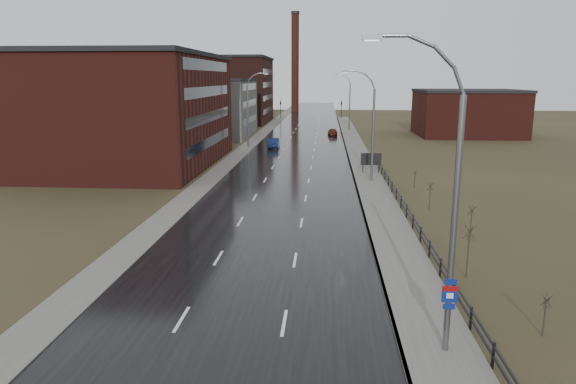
% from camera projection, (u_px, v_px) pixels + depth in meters
% --- Properties ---
extents(ground, '(320.00, 320.00, 0.00)m').
position_uv_depth(ground, '(213.00, 373.00, 18.84)').
color(ground, '#2D2819').
rests_on(ground, ground).
extents(road, '(14.00, 300.00, 0.06)m').
position_uv_depth(road, '(299.00, 150.00, 77.24)').
color(road, black).
rests_on(road, ground).
extents(sidewalk_right, '(3.20, 180.00, 0.18)m').
position_uv_depth(sidewalk_right, '(370.00, 183.00, 52.28)').
color(sidewalk_right, '#595651').
rests_on(sidewalk_right, ground).
extents(curb_right, '(0.16, 180.00, 0.18)m').
position_uv_depth(curb_right, '(355.00, 183.00, 52.38)').
color(curb_right, slate).
rests_on(curb_right, ground).
extents(sidewalk_left, '(2.40, 260.00, 0.12)m').
position_uv_depth(sidewalk_left, '(245.00, 149.00, 77.82)').
color(sidewalk_left, '#595651').
rests_on(sidewalk_left, ground).
extents(warehouse_near, '(22.44, 28.56, 13.50)m').
position_uv_depth(warehouse_near, '(121.00, 110.00, 62.67)').
color(warehouse_near, '#471914').
rests_on(warehouse_near, ground).
extents(warehouse_mid, '(16.32, 20.40, 10.50)m').
position_uv_depth(warehouse_mid, '(207.00, 107.00, 94.91)').
color(warehouse_mid, slate).
rests_on(warehouse_mid, ground).
extents(warehouse_far, '(26.52, 24.48, 15.50)m').
position_uv_depth(warehouse_far, '(215.00, 90.00, 123.92)').
color(warehouse_far, '#331611').
rests_on(warehouse_far, ground).
extents(building_right, '(18.36, 16.32, 8.50)m').
position_uv_depth(building_right, '(467.00, 113.00, 95.57)').
color(building_right, '#471914').
rests_on(building_right, ground).
extents(smokestack, '(2.70, 2.70, 30.70)m').
position_uv_depth(smokestack, '(295.00, 62.00, 161.91)').
color(smokestack, '#331611').
rests_on(smokestack, ground).
extents(streetlight_main, '(3.91, 0.29, 12.11)m').
position_uv_depth(streetlight_main, '(447.00, 204.00, 18.86)').
color(streetlight_main, slate).
rests_on(streetlight_main, ground).
extents(streetlight_right_mid, '(3.36, 0.28, 11.35)m').
position_uv_depth(streetlight_right_mid, '(370.00, 126.00, 52.00)').
color(streetlight_right_mid, slate).
rests_on(streetlight_right_mid, ground).
extents(streetlight_left, '(3.36, 0.28, 11.35)m').
position_uv_depth(streetlight_left, '(250.00, 110.00, 78.47)').
color(streetlight_left, slate).
rests_on(streetlight_left, ground).
extents(streetlight_right_far, '(3.36, 0.28, 11.35)m').
position_uv_depth(streetlight_right_far, '(348.00, 102.00, 104.57)').
color(streetlight_right_far, slate).
rests_on(streetlight_right_far, ground).
extents(guardrail, '(0.10, 53.05, 1.10)m').
position_uv_depth(guardrail, '(415.00, 223.00, 35.77)').
color(guardrail, black).
rests_on(guardrail, ground).
extents(shrub_b, '(0.44, 0.46, 1.83)m').
position_uv_depth(shrub_b, '(545.00, 314.00, 21.36)').
color(shrub_b, '#382D23').
rests_on(shrub_b, ground).
extents(shrub_c, '(0.70, 0.74, 3.01)m').
position_uv_depth(shrub_c, '(468.00, 249.00, 27.49)').
color(shrub_c, '#382D23').
rests_on(shrub_c, ground).
extents(shrub_d, '(0.55, 0.58, 2.32)m').
position_uv_depth(shrub_d, '(471.00, 221.00, 34.16)').
color(shrub_d, '#382D23').
rests_on(shrub_d, ground).
extents(shrub_e, '(0.56, 0.59, 2.36)m').
position_uv_depth(shrub_e, '(430.00, 196.00, 41.61)').
color(shrub_e, '#382D23').
rests_on(shrub_e, ground).
extents(shrub_f, '(0.40, 0.42, 1.67)m').
position_uv_depth(shrub_f, '(415.00, 179.00, 50.53)').
color(shrub_f, '#382D23').
rests_on(shrub_f, ground).
extents(billboard, '(2.29, 0.17, 2.41)m').
position_uv_depth(billboard, '(371.00, 160.00, 57.21)').
color(billboard, black).
rests_on(billboard, ground).
extents(traffic_light_left, '(0.58, 2.73, 5.30)m').
position_uv_depth(traffic_light_left, '(281.00, 101.00, 135.22)').
color(traffic_light_left, black).
rests_on(traffic_light_left, ground).
extents(traffic_light_right, '(0.58, 2.73, 5.30)m').
position_uv_depth(traffic_light_right, '(341.00, 101.00, 134.08)').
color(traffic_light_right, black).
rests_on(traffic_light_right, ground).
extents(car_near, '(1.73, 4.63, 1.51)m').
position_uv_depth(car_near, '(274.00, 144.00, 78.36)').
color(car_near, '#0D1B41').
rests_on(car_near, ground).
extents(car_far, '(1.94, 4.07, 1.34)m').
position_uv_depth(car_far, '(333.00, 132.00, 96.13)').
color(car_far, '#571C0E').
rests_on(car_far, ground).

